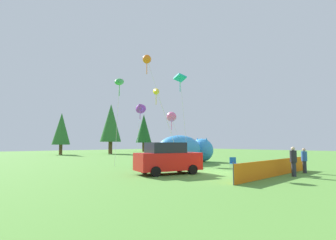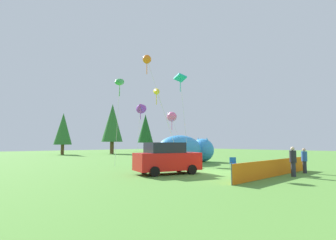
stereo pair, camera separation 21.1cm
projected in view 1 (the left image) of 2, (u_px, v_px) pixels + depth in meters
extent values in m
plane|color=#548C38|center=(212.00, 172.00, 17.68)|extent=(120.00, 120.00, 0.00)
cube|color=red|center=(168.00, 161.00, 16.77)|extent=(4.46, 2.81, 1.10)
cube|color=#1E232D|center=(165.00, 148.00, 16.75)|extent=(2.63, 2.18, 0.66)
cylinder|color=black|center=(179.00, 167.00, 18.08)|extent=(0.65, 0.40, 0.61)
cylinder|color=black|center=(193.00, 170.00, 16.53)|extent=(0.65, 0.40, 0.61)
cylinder|color=black|center=(144.00, 169.00, 16.92)|extent=(0.65, 0.40, 0.61)
cylinder|color=black|center=(156.00, 172.00, 15.37)|extent=(0.65, 0.40, 0.61)
cube|color=#1959A5|center=(234.00, 164.00, 20.09)|extent=(0.74, 0.74, 0.03)
cube|color=#1959A5|center=(233.00, 160.00, 20.36)|extent=(0.39, 0.35, 0.47)
cylinder|color=#A5A5AD|center=(237.00, 166.00, 19.85)|extent=(0.02, 0.02, 0.40)
cylinder|color=#A5A5AD|center=(232.00, 166.00, 19.85)|extent=(0.02, 0.02, 0.40)
cylinder|color=#A5A5AD|center=(236.00, 166.00, 20.30)|extent=(0.02, 0.02, 0.40)
cylinder|color=#A5A5AD|center=(230.00, 166.00, 20.29)|extent=(0.02, 0.02, 0.40)
ellipsoid|color=#338CD8|center=(180.00, 149.00, 25.17)|extent=(5.84, 3.19, 2.72)
ellipsoid|color=white|center=(180.00, 156.00, 25.11)|extent=(3.76, 2.34, 1.22)
sphere|color=#338CD8|center=(202.00, 150.00, 27.81)|extent=(2.44, 2.44, 2.44)
cone|color=#338CD8|center=(197.00, 141.00, 28.34)|extent=(0.68, 0.68, 0.73)
cone|color=#338CD8|center=(206.00, 141.00, 27.44)|extent=(0.68, 0.68, 0.73)
cube|color=orange|center=(276.00, 168.00, 15.68)|extent=(9.56, 0.52, 0.99)
cylinder|color=#4C4C51|center=(233.00, 174.00, 12.30)|extent=(0.05, 0.05, 1.09)
cylinder|color=#4C4C51|center=(303.00, 163.00, 19.06)|extent=(0.05, 0.05, 1.09)
cylinder|color=#2D2D38|center=(294.00, 169.00, 15.49)|extent=(0.26, 0.26, 0.84)
cylinder|color=#26262D|center=(293.00, 156.00, 15.56)|extent=(0.38, 0.38, 0.70)
sphere|color=beige|center=(293.00, 149.00, 15.60)|extent=(0.23, 0.23, 0.23)
cylinder|color=#2D2D38|center=(305.00, 167.00, 17.31)|extent=(0.24, 0.24, 0.78)
cylinder|color=#2D59A5|center=(304.00, 156.00, 17.38)|extent=(0.36, 0.36, 0.65)
sphere|color=tan|center=(304.00, 150.00, 17.41)|extent=(0.21, 0.21, 0.21)
cylinder|color=silver|center=(179.00, 140.00, 24.25)|extent=(0.15, 1.93, 4.50)
sphere|color=pink|center=(171.00, 117.00, 25.10)|extent=(0.95, 0.95, 0.95)
cylinder|color=pink|center=(171.00, 124.00, 25.04)|extent=(0.06, 0.06, 1.20)
cylinder|color=silver|center=(169.00, 127.00, 25.19)|extent=(1.97, 1.74, 6.99)
ellipsoid|color=yellow|center=(156.00, 91.00, 25.48)|extent=(1.60, 2.02, 1.03)
cylinder|color=yellow|center=(156.00, 99.00, 25.41)|extent=(0.06, 0.06, 1.20)
cylinder|color=silver|center=(164.00, 112.00, 21.85)|extent=(2.06, 2.18, 9.13)
sphere|color=orange|center=(147.00, 59.00, 22.36)|extent=(0.74, 0.74, 0.74)
cylinder|color=orange|center=(147.00, 67.00, 22.30)|extent=(0.06, 0.06, 1.20)
cylinder|color=silver|center=(184.00, 121.00, 24.11)|extent=(0.98, 0.12, 7.99)
cube|color=#19B2B2|center=(180.00, 78.00, 24.18)|extent=(1.00, 1.07, 0.65)
cylinder|color=#19B2B2|center=(180.00, 85.00, 24.12)|extent=(0.06, 0.06, 1.20)
cylinder|color=silver|center=(138.00, 134.00, 25.00)|extent=(1.29, 1.17, 5.63)
cone|color=purple|center=(140.00, 106.00, 26.09)|extent=(1.73, 1.74, 1.35)
cylinder|color=purple|center=(140.00, 113.00, 26.03)|extent=(0.06, 0.06, 1.20)
cylinder|color=silver|center=(117.00, 123.00, 22.92)|extent=(0.63, 0.45, 7.49)
ellipsoid|color=green|center=(119.00, 82.00, 23.60)|extent=(2.17, 2.12, 1.19)
cylinder|color=green|center=(119.00, 89.00, 23.54)|extent=(0.06, 0.06, 1.20)
cylinder|color=brown|center=(144.00, 147.00, 60.40)|extent=(0.66, 0.66, 2.06)
cone|color=#1E5623|center=(144.00, 128.00, 60.78)|extent=(3.63, 3.63, 6.60)
cylinder|color=brown|center=(61.00, 150.00, 44.64)|extent=(0.54, 0.54, 1.70)
cone|color=#2D6B2D|center=(61.00, 129.00, 44.95)|extent=(3.00, 3.00, 5.45)
cylinder|color=brown|center=(110.00, 148.00, 48.20)|extent=(0.71, 0.71, 2.21)
cone|color=#2D6B2D|center=(111.00, 123.00, 48.60)|extent=(3.88, 3.88, 7.06)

